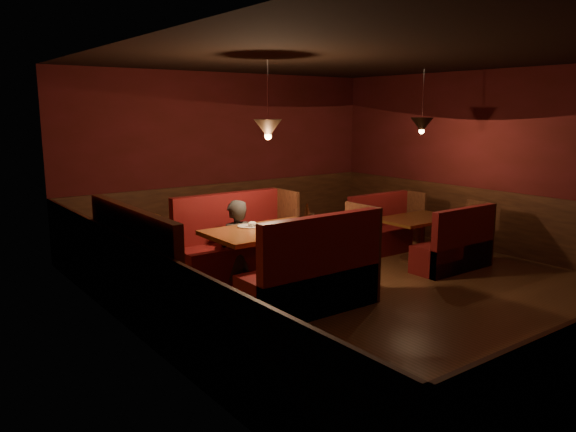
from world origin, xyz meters
TOP-DOWN VIEW (x-y plane):
  - room at (-0.28, 0.05)m, footprint 6.02×7.02m
  - main_table at (-1.11, 0.54)m, footprint 1.53×0.93m
  - main_bench_far at (-1.09, 1.41)m, footprint 1.68×0.60m
  - main_bench_near at (-1.09, -0.33)m, footprint 1.68×0.60m
  - second_table at (1.58, 0.48)m, footprint 1.18×0.75m
  - second_bench_far at (1.60, 1.19)m, footprint 1.30×0.49m
  - second_bench_near at (1.60, -0.22)m, footprint 1.30×0.49m
  - diner_a at (-1.25, 1.13)m, footprint 0.57×0.40m
  - diner_b at (-1.08, -0.07)m, footprint 0.69×0.54m

SIDE VIEW (x-z plane):
  - second_bench_far at x=1.60m, z-range -0.17..0.76m
  - second_bench_near at x=1.60m, z-range -0.17..0.76m
  - main_bench_far at x=-1.09m, z-range -0.21..0.94m
  - main_bench_near at x=-1.09m, z-range -0.21..0.94m
  - second_table at x=1.58m, z-range 0.16..0.83m
  - main_table at x=-1.11m, z-range 0.10..1.17m
  - diner_b at x=-1.08m, z-range 0.00..1.39m
  - diner_a at x=-1.25m, z-range 0.00..1.47m
  - room at x=-0.28m, z-range -0.41..2.51m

